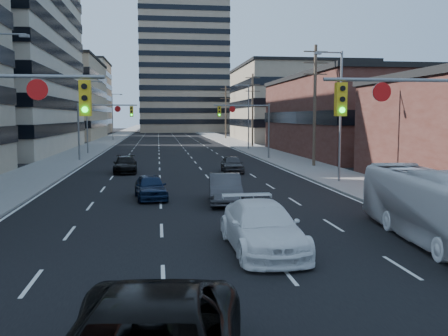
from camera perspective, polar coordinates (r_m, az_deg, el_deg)
The scene contains 25 objects.
road_surface at distance 138.01m, azimuth -6.76°, elevation 3.92°, with size 18.00×300.00×0.02m, color black.
sidewalk_left at distance 138.33m, azimuth -11.54°, elevation 3.88°, with size 5.00×300.00×0.15m, color slate.
sidewalk_right at distance 138.64m, azimuth -1.99°, elevation 3.99°, with size 5.00×300.00×0.15m, color slate.
office_left_far at distance 110.21m, azimuth -19.26°, elevation 7.31°, with size 20.00×30.00×16.00m, color gray.
storefront_right_mid at distance 63.44m, azimuth 16.63°, elevation 5.55°, with size 20.00×30.00×9.00m, color #472119.
office_right_far at distance 99.64m, azimuth 8.19°, elevation 7.19°, with size 22.00×28.00×14.00m, color gray.
apartment_tower at distance 159.99m, azimuth -4.77°, elevation 14.62°, with size 26.00×26.00×58.00m, color gray.
bg_block_left at distance 150.30m, azimuth -17.69°, elevation 7.65°, with size 24.00×24.00×20.00m, color #ADA089.
bg_block_right at distance 142.03m, azimuth 6.31°, elevation 6.40°, with size 22.00×22.00×12.00m, color gray.
signal_near_right at distance 18.45m, azimuth 22.96°, elevation 4.63°, with size 6.59×0.33×6.00m.
signal_far_left at distance 53.23m, azimuth -13.84°, elevation 5.39°, with size 6.09×0.33×6.00m.
signal_far_right at distance 53.77m, azimuth 2.73°, elevation 5.56°, with size 6.09×0.33×6.00m.
utility_pole_block at distance 46.14m, azimuth 10.34°, elevation 7.26°, with size 2.20×0.28×11.00m.
utility_pole_midblock at distance 75.26m, azimuth 3.28°, elevation 6.76°, with size 2.20×0.28×11.00m.
utility_pole_distant at distance 104.88m, azimuth 0.19°, elevation 6.51°, with size 2.20×0.28×11.00m.
streetlight_left_mid at distance 63.48m, azimuth -15.27°, elevation 6.08°, with size 2.03×0.22×9.00m.
streetlight_left_far at distance 98.28m, azimuth -12.53°, elevation 6.00°, with size 2.03×0.22×9.00m.
streetlight_right_near at distance 35.12m, azimuth 12.93°, elevation 6.49°, with size 2.03×0.22×9.00m.
streetlight_right_far at distance 69.01m, azimuth 2.69°, elevation 6.25°, with size 2.03×0.22×9.00m.
white_van at distance 17.21m, azimuth 4.38°, elevation -6.76°, with size 2.30×5.66×1.64m, color white.
transit_bus at distance 19.75m, azimuth 22.96°, elevation -4.09°, with size 2.22×9.50×2.65m, color white.
sedan_blue at distance 28.12m, azimuth -8.39°, elevation -2.14°, with size 1.64×4.07×1.39m, color #0D1B35.
sedan_grey_center at distance 26.51m, azimuth 0.11°, elevation -2.38°, with size 1.64×4.70×1.55m, color #3A393C.
sedan_black_far at distance 41.68m, azimuth -11.21°, elevation 0.37°, with size 1.89×4.64×1.35m, color black.
sedan_grey_right at distance 41.15m, azimuth 0.93°, elevation 0.46°, with size 1.67×4.15×1.42m, color #333336.
Camera 1 is at (-1.89, -7.92, 4.57)m, focal length 40.00 mm.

